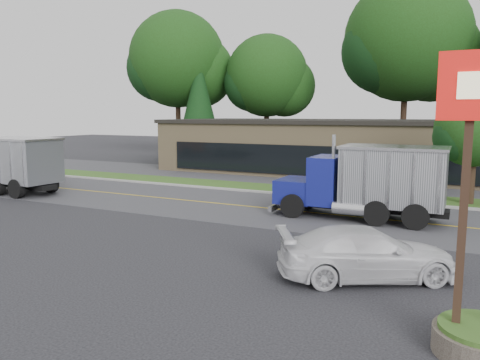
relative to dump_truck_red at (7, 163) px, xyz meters
The scene contains 15 objects.
ground 16.71m from the dump_truck_red, 22.98° to the right, with size 140.00×140.00×0.00m, color #3A3A40.
road 15.60m from the dump_truck_red, ahead, with size 60.00×8.00×0.02m, color #55555A.
center_line 15.60m from the dump_truck_red, ahead, with size 60.00×0.12×0.01m, color gold.
curb 16.80m from the dump_truck_red, 23.70° to the left, with size 60.00×0.30×0.12m, color #9E9E99.
grass_verge 17.60m from the dump_truck_red, 29.11° to the left, with size 60.00×3.40×0.03m, color #3B6522.
far_parking 20.49m from the dump_truck_red, 41.47° to the left, with size 60.00×7.00×0.02m, color #55555A.
strip_mall 26.08m from the dump_truck_red, 48.45° to the left, with size 32.00×12.00×4.00m, color tan.
tree_far_a 27.38m from the dump_truck_red, 100.03° to the left, with size 11.26×10.60×16.07m.
tree_far_b 28.91m from the dump_truck_red, 78.87° to the left, with size 9.18×8.64×13.10m.
tree_far_c 35.06m from the dump_truck_red, 54.85° to the left, with size 12.11×11.40×17.27m.
evergreen_left 23.90m from the dump_truck_red, 91.72° to the left, with size 4.82×4.82×10.95m.
tree_verge 26.83m from the dump_truck_red, 18.66° to the left, with size 4.14×3.89×5.90m.
dump_truck_red is the anchor object (origin of this frame).
dump_truck_blue 21.37m from the dump_truck_red, ahead, with size 7.66×2.75×3.36m.
rally_car 23.48m from the dump_truck_red, 13.68° to the right, with size 2.10×5.18×1.50m, color silver.
Camera 1 is at (10.10, -12.50, 4.78)m, focal length 35.00 mm.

